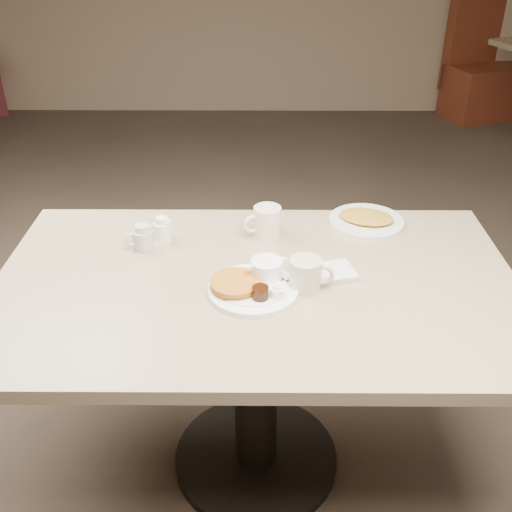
{
  "coord_description": "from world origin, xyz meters",
  "views": [
    {
      "loc": [
        0.01,
        -1.43,
        1.69
      ],
      "look_at": [
        0.0,
        0.02,
        0.82
      ],
      "focal_mm": 42.03,
      "sensor_mm": 36.0,
      "label": 1
    }
  ],
  "objects_px": {
    "hash_plate": "(366,220)",
    "booth_back_right": "(511,69)",
    "coffee_mug_near": "(306,274)",
    "coffee_mug_far": "(266,222)",
    "main_plate": "(253,283)",
    "diner_table": "(256,328)",
    "creamer_left": "(142,238)",
    "creamer_right": "(162,230)"
  },
  "relations": [
    {
      "from": "main_plate",
      "to": "coffee_mug_far",
      "type": "height_order",
      "value": "coffee_mug_far"
    },
    {
      "from": "coffee_mug_far",
      "to": "main_plate",
      "type": "bearing_deg",
      "value": -96.95
    },
    {
      "from": "diner_table",
      "to": "main_plate",
      "type": "distance_m",
      "value": 0.2
    },
    {
      "from": "diner_table",
      "to": "creamer_left",
      "type": "distance_m",
      "value": 0.45
    },
    {
      "from": "coffee_mug_far",
      "to": "booth_back_right",
      "type": "relative_size",
      "value": 0.09
    },
    {
      "from": "creamer_right",
      "to": "coffee_mug_near",
      "type": "bearing_deg",
      "value": -31.79
    },
    {
      "from": "diner_table",
      "to": "creamer_right",
      "type": "xyz_separation_m",
      "value": [
        -0.3,
        0.24,
        0.21
      ]
    },
    {
      "from": "coffee_mug_near",
      "to": "creamer_right",
      "type": "xyz_separation_m",
      "value": [
        -0.44,
        0.27,
        -0.01
      ]
    },
    {
      "from": "creamer_left",
      "to": "creamer_right",
      "type": "xyz_separation_m",
      "value": [
        0.05,
        0.05,
        0.0
      ]
    },
    {
      "from": "main_plate",
      "to": "coffee_mug_near",
      "type": "xyz_separation_m",
      "value": [
        0.15,
        0.01,
        0.02
      ]
    },
    {
      "from": "coffee_mug_near",
      "to": "coffee_mug_far",
      "type": "bearing_deg",
      "value": 109.74
    },
    {
      "from": "creamer_left",
      "to": "coffee_mug_near",
      "type": "bearing_deg",
      "value": -23.93
    },
    {
      "from": "diner_table",
      "to": "coffee_mug_far",
      "type": "xyz_separation_m",
      "value": [
        0.03,
        0.27,
        0.22
      ]
    },
    {
      "from": "hash_plate",
      "to": "booth_back_right",
      "type": "xyz_separation_m",
      "value": [
        1.83,
        3.53,
        -0.35
      ]
    },
    {
      "from": "coffee_mug_far",
      "to": "creamer_right",
      "type": "xyz_separation_m",
      "value": [
        -0.33,
        -0.03,
        -0.01
      ]
    },
    {
      "from": "coffee_mug_far",
      "to": "booth_back_right",
      "type": "height_order",
      "value": "booth_back_right"
    },
    {
      "from": "creamer_right",
      "to": "hash_plate",
      "type": "bearing_deg",
      "value": 9.89
    },
    {
      "from": "coffee_mug_far",
      "to": "creamer_left",
      "type": "height_order",
      "value": "coffee_mug_far"
    },
    {
      "from": "main_plate",
      "to": "coffee_mug_near",
      "type": "distance_m",
      "value": 0.15
    },
    {
      "from": "coffee_mug_near",
      "to": "diner_table",
      "type": "bearing_deg",
      "value": 165.64
    },
    {
      "from": "coffee_mug_near",
      "to": "creamer_right",
      "type": "bearing_deg",
      "value": 148.21
    },
    {
      "from": "main_plate",
      "to": "hash_plate",
      "type": "xyz_separation_m",
      "value": [
        0.37,
        0.4,
        -0.01
      ]
    },
    {
      "from": "booth_back_right",
      "to": "coffee_mug_near",
      "type": "bearing_deg",
      "value": -117.69
    },
    {
      "from": "creamer_left",
      "to": "coffee_mug_far",
      "type": "bearing_deg",
      "value": 12.23
    },
    {
      "from": "coffee_mug_near",
      "to": "coffee_mug_far",
      "type": "distance_m",
      "value": 0.32
    },
    {
      "from": "hash_plate",
      "to": "booth_back_right",
      "type": "bearing_deg",
      "value": 62.62
    },
    {
      "from": "creamer_right",
      "to": "hash_plate",
      "type": "xyz_separation_m",
      "value": [
        0.67,
        0.12,
        -0.02
      ]
    },
    {
      "from": "main_plate",
      "to": "creamer_right",
      "type": "height_order",
      "value": "creamer_right"
    },
    {
      "from": "diner_table",
      "to": "coffee_mug_near",
      "type": "bearing_deg",
      "value": -14.36
    },
    {
      "from": "coffee_mug_far",
      "to": "diner_table",
      "type": "bearing_deg",
      "value": -96.77
    },
    {
      "from": "main_plate",
      "to": "booth_back_right",
      "type": "distance_m",
      "value": 4.52
    },
    {
      "from": "booth_back_right",
      "to": "creamer_left",
      "type": "bearing_deg",
      "value": -124.55
    },
    {
      "from": "diner_table",
      "to": "booth_back_right",
      "type": "bearing_deg",
      "value": 60.51
    },
    {
      "from": "coffee_mug_near",
      "to": "creamer_left",
      "type": "height_order",
      "value": "coffee_mug_near"
    },
    {
      "from": "main_plate",
      "to": "hash_plate",
      "type": "height_order",
      "value": "main_plate"
    },
    {
      "from": "coffee_mug_near",
      "to": "hash_plate",
      "type": "relative_size",
      "value": 0.41
    },
    {
      "from": "coffee_mug_near",
      "to": "creamer_left",
      "type": "xyz_separation_m",
      "value": [
        -0.49,
        0.22,
        -0.01
      ]
    },
    {
      "from": "coffee_mug_far",
      "to": "booth_back_right",
      "type": "xyz_separation_m",
      "value": [
        2.16,
        3.61,
        -0.39
      ]
    },
    {
      "from": "coffee_mug_far",
      "to": "creamer_right",
      "type": "bearing_deg",
      "value": -174.88
    },
    {
      "from": "coffee_mug_near",
      "to": "creamer_left",
      "type": "relative_size",
      "value": 1.44
    },
    {
      "from": "creamer_left",
      "to": "diner_table",
      "type": "bearing_deg",
      "value": -27.4
    },
    {
      "from": "diner_table",
      "to": "creamer_right",
      "type": "height_order",
      "value": "creamer_right"
    }
  ]
}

